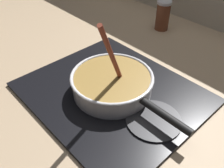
{
  "coord_description": "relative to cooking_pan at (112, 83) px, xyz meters",
  "views": [
    {
      "loc": [
        0.43,
        -0.32,
        0.54
      ],
      "look_at": [
        -0.02,
        0.1,
        0.04
      ],
      "focal_mm": 39.1,
      "sensor_mm": 36.0,
      "label": 1
    }
  ],
  "objects": [
    {
      "name": "ground",
      "position": [
        0.02,
        -0.1,
        -0.07
      ],
      "size": [
        2.4,
        1.6,
        0.04
      ],
      "primitive_type": "cube",
      "color": "#9E8466"
    },
    {
      "name": "hob_plate",
      "position": [
        -0.0,
        0.0,
        -0.04
      ],
      "size": [
        0.56,
        0.48,
        0.01
      ],
      "primitive_type": "cube",
      "color": "black",
      "rests_on": "ground"
    },
    {
      "name": "burner_ring",
      "position": [
        -0.0,
        0.0,
        -0.03
      ],
      "size": [
        0.19,
        0.19,
        0.01
      ],
      "primitive_type": "torus",
      "color": "#592D0C",
      "rests_on": "hob_plate"
    },
    {
      "name": "spare_burner",
      "position": [
        0.18,
        0.0,
        -0.03
      ],
      "size": [
        0.16,
        0.16,
        0.01
      ],
      "primitive_type": "cylinder",
      "color": "#262628",
      "rests_on": "hob_plate"
    },
    {
      "name": "cooking_pan",
      "position": [
        0.0,
        0.0,
        0.0
      ],
      "size": [
        0.43,
        0.27,
        0.29
      ],
      "color": "silver",
      "rests_on": "hob_plate"
    },
    {
      "name": "condiment_jar",
      "position": [
        -0.19,
        0.5,
        0.02
      ],
      "size": [
        0.07,
        0.07,
        0.14
      ],
      "color": "brown",
      "rests_on": "ground"
    }
  ]
}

